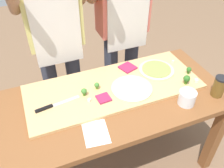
% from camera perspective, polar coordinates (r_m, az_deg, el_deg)
% --- Properties ---
extents(ground_plane, '(8.00, 8.00, 0.00)m').
position_cam_1_polar(ground_plane, '(2.17, 0.23, -18.14)').
color(ground_plane, brown).
extents(prep_table, '(1.54, 0.72, 0.75)m').
position_cam_1_polar(prep_table, '(1.66, 0.28, -6.21)').
color(prep_table, brown).
rests_on(prep_table, ground).
extents(cutting_board, '(1.19, 0.48, 0.02)m').
position_cam_1_polar(cutting_board, '(1.66, 0.42, -0.66)').
color(cutting_board, tan).
rests_on(cutting_board, prep_table).
extents(chefs_knife, '(0.29, 0.06, 0.02)m').
position_cam_1_polar(chefs_knife, '(1.54, -14.09, -5.06)').
color(chefs_knife, '#B7BABF').
rests_on(chefs_knife, cutting_board).
extents(pizza_whole_cheese_artichoke, '(0.28, 0.28, 0.02)m').
position_cam_1_polar(pizza_whole_cheese_artichoke, '(1.63, 4.68, -0.94)').
color(pizza_whole_cheese_artichoke, beige).
rests_on(pizza_whole_cheese_artichoke, cutting_board).
extents(pizza_whole_pesto_green, '(0.26, 0.26, 0.02)m').
position_cam_1_polar(pizza_whole_pesto_green, '(1.82, 10.43, 3.39)').
color(pizza_whole_pesto_green, beige).
rests_on(pizza_whole_pesto_green, cutting_board).
extents(pizza_slice_far_right, '(0.14, 0.14, 0.01)m').
position_cam_1_polar(pizza_slice_far_right, '(1.81, 3.71, 3.92)').
color(pizza_slice_far_right, '#9E234C').
rests_on(pizza_slice_far_right, cutting_board).
extents(pizza_slice_center, '(0.09, 0.09, 0.01)m').
position_cam_1_polar(pizza_slice_center, '(1.55, -2.03, -3.28)').
color(pizza_slice_center, '#9E234C').
rests_on(pizza_slice_center, cutting_board).
extents(broccoli_floret_front_left, '(0.04, 0.04, 0.05)m').
position_cam_1_polar(broccoli_floret_front_left, '(1.83, 17.68, 3.21)').
color(broccoli_floret_front_left, '#366618').
rests_on(broccoli_floret_front_left, cutting_board).
extents(broccoli_floret_back_left, '(0.03, 0.03, 0.05)m').
position_cam_1_polar(broccoli_floret_back_left, '(1.61, -3.60, -0.29)').
color(broccoli_floret_back_left, '#487A23').
rests_on(broccoli_floret_back_left, cutting_board).
extents(broccoli_floret_front_mid, '(0.04, 0.04, 0.06)m').
position_cam_1_polar(broccoli_floret_front_mid, '(1.57, -6.62, -1.74)').
color(broccoli_floret_front_mid, '#487A23').
rests_on(broccoli_floret_front_mid, cutting_board).
extents(broccoli_floret_back_right, '(0.05, 0.05, 0.07)m').
position_cam_1_polar(broccoli_floret_back_right, '(1.72, 17.21, 1.16)').
color(broccoli_floret_back_right, '#366618').
rests_on(broccoli_floret_back_right, cutting_board).
extents(cheese_crumble_a, '(0.03, 0.03, 0.02)m').
position_cam_1_polar(cheese_crumble_a, '(1.54, -5.37, -3.80)').
color(cheese_crumble_a, white).
rests_on(cheese_crumble_a, cutting_board).
extents(cheese_crumble_b, '(0.02, 0.02, 0.01)m').
position_cam_1_polar(cheese_crumble_b, '(1.93, 14.19, 5.19)').
color(cheese_crumble_b, silver).
rests_on(cheese_crumble_b, cutting_board).
extents(cheese_crumble_c, '(0.03, 0.03, 0.02)m').
position_cam_1_polar(cheese_crumble_c, '(1.78, 19.24, 0.77)').
color(cheese_crumble_c, white).
rests_on(cheese_crumble_c, cutting_board).
extents(flour_cup, '(0.11, 0.11, 0.09)m').
position_cam_1_polar(flour_cup, '(1.60, 17.25, -3.26)').
color(flour_cup, white).
rests_on(flour_cup, prep_table).
extents(sauce_jar, '(0.08, 0.08, 0.14)m').
position_cam_1_polar(sauce_jar, '(1.71, 23.93, -0.53)').
color(sauce_jar, brown).
rests_on(sauce_jar, prep_table).
extents(recipe_note, '(0.16, 0.20, 0.00)m').
position_cam_1_polar(recipe_note, '(1.39, -3.83, -11.41)').
color(recipe_note, white).
rests_on(recipe_note, prep_table).
extents(cook_left, '(0.54, 0.39, 1.67)m').
position_cam_1_polar(cook_left, '(1.87, -13.30, 11.83)').
color(cook_left, '#333847').
rests_on(cook_left, ground).
extents(cook_right, '(0.54, 0.39, 1.67)m').
position_cam_1_polar(cook_right, '(2.00, 2.58, 14.83)').
color(cook_right, '#333847').
rests_on(cook_right, ground).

